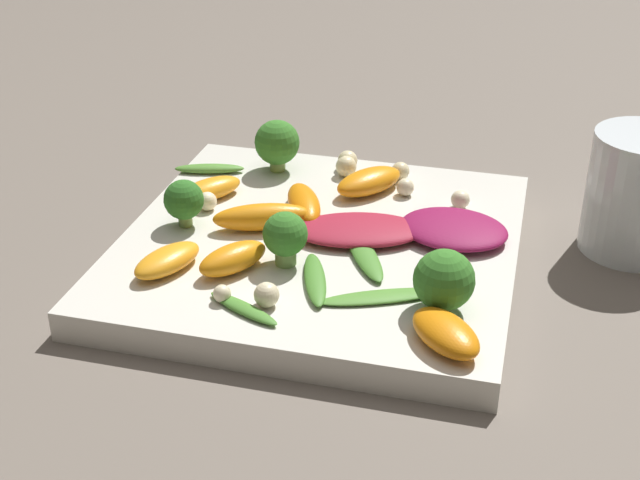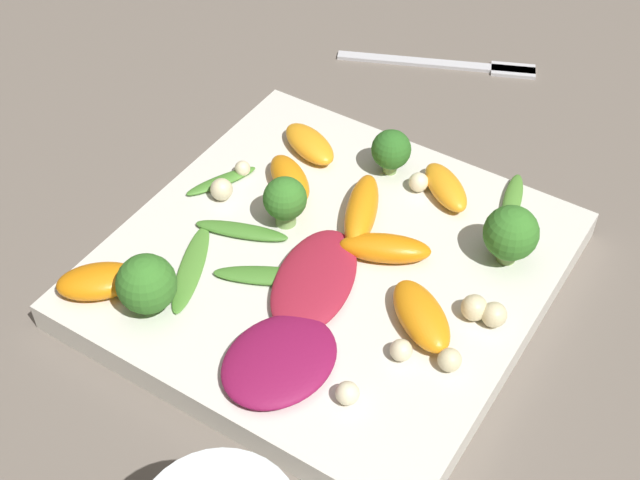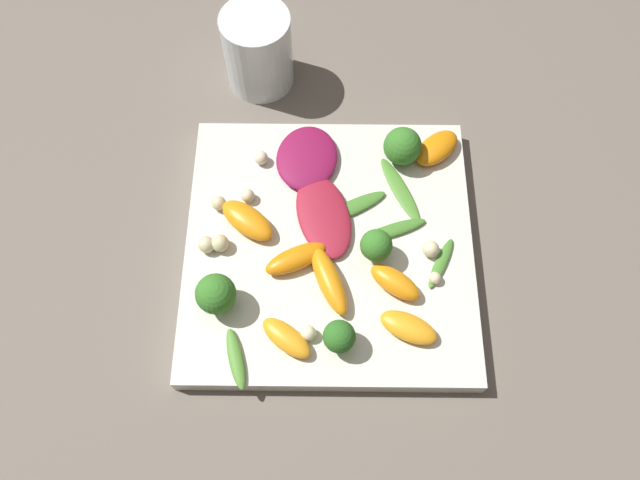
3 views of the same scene
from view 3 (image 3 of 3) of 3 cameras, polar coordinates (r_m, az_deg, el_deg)
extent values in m
plane|color=#6B6056|center=(0.67, 0.81, -1.06)|extent=(2.40, 2.40, 0.00)
cube|color=silver|center=(0.66, 0.82, -0.65)|extent=(0.30, 0.30, 0.02)
cylinder|color=white|center=(0.77, -5.69, 16.87)|extent=(0.08, 0.08, 0.10)
ellipsoid|color=maroon|center=(0.70, -1.21, 7.52)|extent=(0.08, 0.09, 0.01)
ellipsoid|color=maroon|center=(0.66, 0.33, 2.25)|extent=(0.08, 0.11, 0.01)
ellipsoid|color=orange|center=(0.66, -6.66, 1.80)|extent=(0.07, 0.06, 0.02)
ellipsoid|color=orange|center=(0.62, 8.09, -7.92)|extent=(0.06, 0.05, 0.02)
ellipsoid|color=orange|center=(0.64, -2.22, -1.71)|extent=(0.07, 0.05, 0.02)
ellipsoid|color=orange|center=(0.63, 1.27, -3.71)|extent=(0.05, 0.08, 0.02)
ellipsoid|color=orange|center=(0.61, -3.09, -8.94)|extent=(0.06, 0.05, 0.02)
ellipsoid|color=orange|center=(0.63, 6.87, -3.86)|extent=(0.06, 0.05, 0.02)
ellipsoid|color=orange|center=(0.71, 10.62, 8.26)|extent=(0.06, 0.06, 0.02)
cylinder|color=#84AD5B|center=(0.70, 7.38, 7.72)|extent=(0.01, 0.01, 0.01)
sphere|color=#387A28|center=(0.69, 7.55, 8.51)|extent=(0.04, 0.04, 0.04)
cylinder|color=#7A9E51|center=(0.63, -9.26, -5.47)|extent=(0.01, 0.01, 0.02)
sphere|color=#387A28|center=(0.61, -9.52, -4.88)|extent=(0.04, 0.04, 0.04)
cylinder|color=#84AD5B|center=(0.64, 5.04, -1.11)|extent=(0.02, 0.02, 0.02)
sphere|color=#387A28|center=(0.63, 5.16, -0.48)|extent=(0.03, 0.03, 0.03)
cylinder|color=#7A9E51|center=(0.61, 1.72, -9.22)|extent=(0.01, 0.01, 0.01)
sphere|color=#2D6B23|center=(0.59, 1.77, -8.80)|extent=(0.03, 0.03, 0.03)
ellipsoid|color=#518E33|center=(0.61, -7.71, -10.70)|extent=(0.03, 0.06, 0.01)
ellipsoid|color=#47842D|center=(0.65, 11.00, -2.10)|extent=(0.04, 0.06, 0.01)
ellipsoid|color=#47842D|center=(0.66, 6.76, 0.93)|extent=(0.07, 0.04, 0.01)
ellipsoid|color=#518E33|center=(0.69, 7.33, 4.58)|extent=(0.05, 0.09, 0.00)
ellipsoid|color=#47842D|center=(0.67, 2.88, 2.94)|extent=(0.08, 0.05, 0.01)
sphere|color=beige|center=(0.65, -10.34, -0.42)|extent=(0.02, 0.02, 0.02)
sphere|color=beige|center=(0.67, -9.25, 3.36)|extent=(0.02, 0.02, 0.02)
sphere|color=beige|center=(0.65, -9.13, -0.27)|extent=(0.02, 0.02, 0.02)
sphere|color=beige|center=(0.70, -5.41, 7.49)|extent=(0.02, 0.02, 0.02)
sphere|color=beige|center=(0.65, 10.08, -0.81)|extent=(0.02, 0.02, 0.02)
sphere|color=beige|center=(0.67, -6.63, 4.05)|extent=(0.02, 0.02, 0.02)
sphere|color=beige|center=(0.61, -1.09, -8.51)|extent=(0.02, 0.02, 0.02)
sphere|color=beige|center=(0.64, 10.46, -3.44)|extent=(0.01, 0.01, 0.01)
camera|label=1|loc=(0.78, 55.26, 20.53)|focal=50.00mm
camera|label=2|loc=(0.71, -29.53, 50.50)|focal=50.00mm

